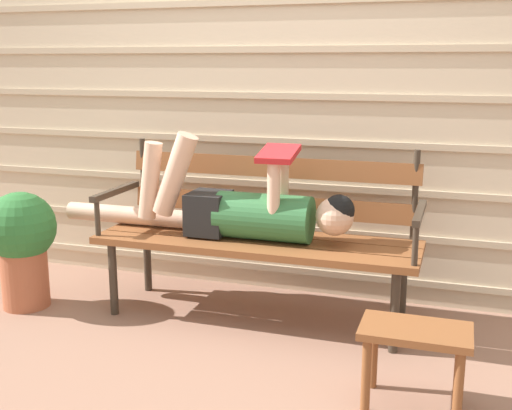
{
  "coord_description": "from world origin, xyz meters",
  "views": [
    {
      "loc": [
        0.98,
        -2.94,
        1.33
      ],
      "look_at": [
        0.0,
        0.07,
        0.61
      ],
      "focal_mm": 44.53,
      "sensor_mm": 36.0,
      "label": 1
    }
  ],
  "objects": [
    {
      "name": "potted_plant",
      "position": [
        -1.26,
        -0.18,
        0.38
      ],
      "size": [
        0.38,
        0.38,
        0.65
      ],
      "color": "#AD5B3D",
      "rests_on": "ground"
    },
    {
      "name": "park_bench",
      "position": [
        0.0,
        0.14,
        0.48
      ],
      "size": [
        1.68,
        0.52,
        0.9
      ],
      "color": "brown",
      "rests_on": "ground"
    },
    {
      "name": "house_siding",
      "position": [
        0.0,
        0.55,
        1.14
      ],
      "size": [
        4.64,
        0.08,
        2.28
      ],
      "color": "beige",
      "rests_on": "ground"
    },
    {
      "name": "ground_plane",
      "position": [
        0.0,
        0.0,
        0.0
      ],
      "size": [
        12.0,
        12.0,
        0.0
      ],
      "primitive_type": "plane",
      "color": "#936B56"
    },
    {
      "name": "footstool",
      "position": [
        0.86,
        -0.59,
        0.26
      ],
      "size": [
        0.42,
        0.26,
        0.33
      ],
      "color": "brown",
      "rests_on": "ground"
    },
    {
      "name": "reclining_person",
      "position": [
        -0.1,
        0.06,
        0.59
      ],
      "size": [
        1.65,
        0.26,
        0.55
      ],
      "color": "#33703D"
    }
  ]
}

